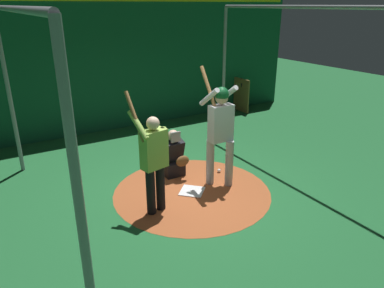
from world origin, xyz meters
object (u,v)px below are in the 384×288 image
object	(u,v)px
batter	(220,126)
baseball_0	(219,171)
bat_rack	(237,95)
visitor	(154,159)
catcher	(173,158)
home_plate	(192,191)

from	to	relation	value
batter	baseball_0	bearing A→B (deg)	144.16
bat_rack	baseball_0	size ratio (longest dim) A/B	15.95
visitor	baseball_0	world-z (taller)	visitor
bat_rack	baseball_0	distance (m)	4.92
batter	visitor	world-z (taller)	batter
bat_rack	baseball_0	bearing A→B (deg)	-41.88
batter	catcher	distance (m)	1.25
home_plate	batter	size ratio (longest dim) A/B	0.19
batter	visitor	xyz separation A→B (m)	(0.25, -1.46, -0.21)
visitor	baseball_0	size ratio (longest dim) A/B	27.35
visitor	bat_rack	distance (m)	6.64
catcher	bat_rack	bearing A→B (deg)	128.37
batter	baseball_0	size ratio (longest dim) A/B	30.01
home_plate	baseball_0	distance (m)	0.99
home_plate	catcher	size ratio (longest dim) A/B	0.43
home_plate	bat_rack	size ratio (longest dim) A/B	0.36
catcher	visitor	distance (m)	1.49
batter	visitor	distance (m)	1.50
home_plate	visitor	xyz separation A→B (m)	(0.25, -0.86, 0.95)
home_plate	visitor	bearing A→B (deg)	-73.83
home_plate	catcher	distance (m)	0.88
visitor	bat_rack	size ratio (longest dim) A/B	1.72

